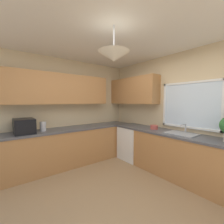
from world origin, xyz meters
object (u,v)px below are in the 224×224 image
at_px(dishwasher, 133,143).
at_px(sink_assembly, 181,133).
at_px(kettle, 43,127).
at_px(microwave, 24,126).
at_px(bowl, 154,127).

xyz_separation_m(dishwasher, sink_assembly, (1.28, 0.04, 0.47)).
distance_m(kettle, sink_assembly, 2.83).
bearing_deg(kettle, microwave, -93.34).
bearing_deg(bowl, sink_assembly, 0.62).
height_order(dishwasher, sink_assembly, sink_assembly).
distance_m(microwave, bowl, 2.75).
xyz_separation_m(dishwasher, microwave, (-0.66, -2.39, 0.61)).
relative_size(microwave, bowl, 2.80).
bearing_deg(kettle, dishwasher, 72.65).
height_order(microwave, bowl, microwave).
xyz_separation_m(dishwasher, bowl, (0.64, 0.03, 0.51)).
height_order(dishwasher, microwave, microwave).
xyz_separation_m(dishwasher, kettle, (-0.64, -2.05, 0.56)).
relative_size(sink_assembly, bowl, 3.24).
bearing_deg(dishwasher, bowl, 2.69).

